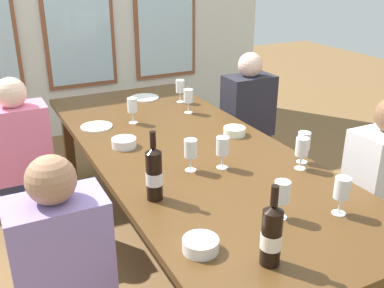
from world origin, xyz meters
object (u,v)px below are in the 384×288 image
(white_plate_0, at_px, (144,98))
(wine_bottle_1, at_px, (272,235))
(tasting_bowl_0, at_px, (201,245))
(tasting_bowl_1, at_px, (234,131))
(tasting_bowl_2, at_px, (124,143))
(wine_glass_2, at_px, (180,87))
(dining_table, at_px, (186,157))
(wine_bottle_0, at_px, (154,173))
(wine_glass_0, at_px, (223,147))
(wine_glass_4, at_px, (132,106))
(white_plate_1, at_px, (97,127))
(seated_person_1, at_px, (378,198))
(wine_glass_7, at_px, (188,97))
(wine_glass_6, at_px, (342,190))
(wine_glass_5, at_px, (191,149))
(seated_person_3, at_px, (247,125))
(wine_glass_1, at_px, (302,148))
(seated_person_2, at_px, (22,166))
(seated_person_0, at_px, (65,286))
(wine_glass_3, at_px, (304,142))
(wine_glass_8, at_px, (282,193))

(white_plate_0, relative_size, wine_bottle_1, 0.71)
(tasting_bowl_0, xyz_separation_m, tasting_bowl_1, (0.75, 0.97, -0.00))
(tasting_bowl_2, distance_m, wine_glass_2, 0.94)
(dining_table, relative_size, white_plate_0, 11.94)
(dining_table, height_order, tasting_bowl_1, tasting_bowl_1)
(wine_bottle_0, distance_m, wine_glass_0, 0.47)
(wine_bottle_0, height_order, wine_glass_0, wine_bottle_0)
(tasting_bowl_0, xyz_separation_m, wine_glass_4, (0.26, 1.47, 0.10))
(white_plate_1, relative_size, seated_person_1, 0.19)
(tasting_bowl_2, relative_size, wine_glass_2, 0.83)
(wine_glass_0, relative_size, wine_glass_7, 1.00)
(wine_bottle_1, bearing_deg, tasting_bowl_2, 95.36)
(tasting_bowl_0, bearing_deg, seated_person_1, 10.88)
(wine_bottle_1, xyz_separation_m, wine_glass_4, (0.07, 1.65, -0.00))
(white_plate_1, relative_size, wine_glass_6, 1.19)
(tasting_bowl_1, height_order, wine_glass_5, wine_glass_5)
(white_plate_1, bearing_deg, wine_glass_4, -6.88)
(wine_glass_0, distance_m, seated_person_3, 1.32)
(wine_glass_1, relative_size, seated_person_2, 0.16)
(seated_person_0, bearing_deg, tasting_bowl_0, -31.94)
(wine_glass_5, relative_size, wine_glass_6, 1.00)
(seated_person_1, bearing_deg, wine_glass_3, 150.94)
(wine_bottle_0, height_order, wine_glass_3, wine_bottle_0)
(wine_glass_4, bearing_deg, seated_person_3, 6.05)
(wine_glass_0, xyz_separation_m, wine_glass_7, (0.25, 0.90, -0.00))
(seated_person_3, bearing_deg, dining_table, -143.06)
(wine_glass_5, relative_size, seated_person_1, 0.16)
(wine_glass_3, bearing_deg, wine_glass_8, -138.22)
(wine_bottle_1, distance_m, seated_person_1, 1.19)
(wine_glass_5, xyz_separation_m, seated_person_0, (-0.75, -0.35, -0.34))
(wine_glass_8, bearing_deg, wine_glass_0, 87.04)
(seated_person_3, bearing_deg, seated_person_1, -90.00)
(wine_glass_4, bearing_deg, wine_glass_6, -74.94)
(dining_table, relative_size, wine_bottle_1, 8.52)
(wine_bottle_0, bearing_deg, seated_person_3, 41.83)
(wine_glass_0, bearing_deg, wine_bottle_1, -108.02)
(seated_person_3, bearing_deg, wine_bottle_1, -121.29)
(wine_bottle_0, distance_m, wine_glass_1, 0.81)
(wine_glass_0, bearing_deg, wine_glass_4, 101.82)
(wine_glass_4, bearing_deg, dining_table, -76.10)
(wine_glass_8, bearing_deg, seated_person_3, 61.02)
(tasting_bowl_1, xyz_separation_m, wine_glass_6, (-0.09, -1.01, 0.09))
(wine_bottle_1, xyz_separation_m, seated_person_1, (1.06, 0.42, -0.34))
(wine_glass_1, xyz_separation_m, wine_glass_3, (0.06, 0.06, -0.00))
(tasting_bowl_0, distance_m, wine_glass_3, 0.98)
(wine_glass_3, xyz_separation_m, wine_glass_7, (-0.18, 1.03, 0.00))
(wine_glass_8, distance_m, seated_person_2, 1.80)
(white_plate_0, height_order, seated_person_0, seated_person_0)
(tasting_bowl_0, bearing_deg, seated_person_0, 148.06)
(wine_glass_0, relative_size, wine_glass_2, 1.00)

